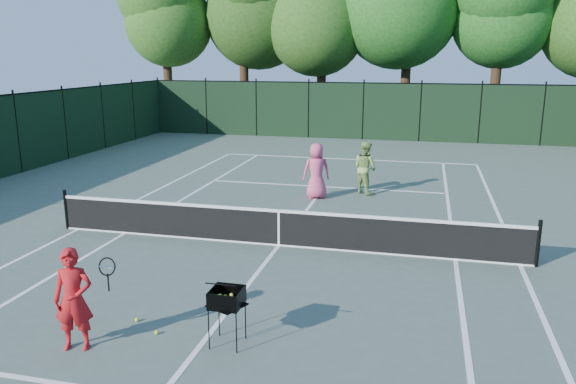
% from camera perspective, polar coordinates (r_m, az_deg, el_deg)
% --- Properties ---
extents(ground, '(90.00, 90.00, 0.00)m').
position_cam_1_polar(ground, '(13.64, -0.94, -5.47)').
color(ground, '#49594E').
rests_on(ground, ground).
extents(sideline_doubles_left, '(0.10, 23.77, 0.01)m').
position_cam_1_polar(sideline_doubles_left, '(15.87, -20.51, -3.57)').
color(sideline_doubles_left, white).
rests_on(sideline_doubles_left, ground).
extents(sideline_doubles_right, '(0.10, 23.77, 0.01)m').
position_cam_1_polar(sideline_doubles_right, '(13.42, 22.53, -6.88)').
color(sideline_doubles_right, white).
rests_on(sideline_doubles_right, ground).
extents(sideline_singles_left, '(0.10, 23.77, 0.01)m').
position_cam_1_polar(sideline_singles_left, '(15.16, -16.20, -4.03)').
color(sideline_singles_left, white).
rests_on(sideline_singles_left, ground).
extents(sideline_singles_right, '(0.10, 23.77, 0.01)m').
position_cam_1_polar(sideline_singles_right, '(13.27, 16.65, -6.63)').
color(sideline_singles_right, white).
rests_on(sideline_singles_right, ground).
extents(baseline_far, '(10.97, 0.10, 0.01)m').
position_cam_1_polar(baseline_far, '(24.96, 5.98, 3.35)').
color(baseline_far, white).
rests_on(baseline_far, ground).
extents(service_line_far, '(8.23, 0.10, 0.01)m').
position_cam_1_polar(service_line_far, '(19.66, 3.78, 0.54)').
color(service_line_far, white).
rests_on(service_line_far, ground).
extents(center_service_line, '(0.10, 12.80, 0.01)m').
position_cam_1_polar(center_service_line, '(13.64, -0.94, -5.46)').
color(center_service_line, white).
rests_on(center_service_line, ground).
extents(tennis_net, '(11.69, 0.09, 1.06)m').
position_cam_1_polar(tennis_net, '(13.49, -0.94, -3.56)').
color(tennis_net, black).
rests_on(tennis_net, ground).
extents(fence_far, '(24.00, 0.05, 3.00)m').
position_cam_1_polar(fence_far, '(30.77, 7.64, 8.09)').
color(fence_far, black).
rests_on(fence_far, ground).
extents(coach, '(0.83, 0.79, 1.65)m').
position_cam_1_polar(coach, '(9.42, -20.94, -10.15)').
color(coach, red).
rests_on(coach, ground).
extents(player_pink, '(1.02, 0.85, 1.79)m').
position_cam_1_polar(player_pink, '(17.91, 2.91, 2.16)').
color(player_pink, '#E04F7A').
rests_on(player_pink, ground).
extents(player_green, '(1.07, 1.05, 1.74)m').
position_cam_1_polar(player_green, '(18.70, 7.83, 2.47)').
color(player_green, '#8CB158').
rests_on(player_green, ground).
extents(ball_hopper, '(0.65, 0.65, 0.94)m').
position_cam_1_polar(ball_hopper, '(8.99, -6.25, -10.67)').
color(ball_hopper, black).
rests_on(ball_hopper, ground).
extents(loose_ball_near_cart, '(0.07, 0.07, 0.07)m').
position_cam_1_polar(loose_ball_near_cart, '(9.80, -13.20, -13.72)').
color(loose_ball_near_cart, '#D6F031').
rests_on(loose_ball_near_cart, ground).
extents(loose_ball_midcourt, '(0.07, 0.07, 0.07)m').
position_cam_1_polar(loose_ball_midcourt, '(10.30, -15.10, -12.42)').
color(loose_ball_midcourt, '#DBF131').
rests_on(loose_ball_midcourt, ground).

